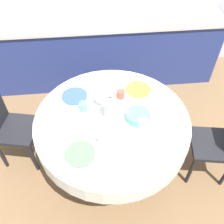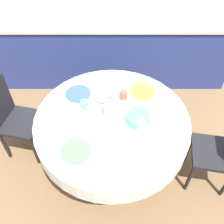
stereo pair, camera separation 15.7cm
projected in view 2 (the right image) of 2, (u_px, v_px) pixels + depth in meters
The scene contains 16 objects.
ground_plane at pixel (112, 162), 2.81m from camera, with size 12.00×12.00×0.00m, color brown.
kitchen_counter at pixel (112, 50), 3.52m from camera, with size 3.24×0.64×0.93m.
dining_table at pixel (112, 126), 2.35m from camera, with size 1.43×1.43×0.75m.
chair_left at pixel (224, 150), 2.31m from camera, with size 0.46×0.46×0.93m.
chair_right at pixel (13, 116), 2.59m from camera, with size 0.48×0.48×0.93m.
plate_near_left at pixel (76, 151), 2.01m from camera, with size 0.25×0.25×0.01m, color #5BA85B.
cup_near_left at pixel (99, 138), 2.06m from camera, with size 0.08×0.08×0.09m, color white.
plate_near_right at pixel (154, 146), 2.05m from camera, with size 0.25×0.25×0.01m, color white.
cup_near_right at pixel (142, 126), 2.15m from camera, with size 0.08×0.08×0.09m, color white.
plate_far_left at pixel (78, 93), 2.48m from camera, with size 0.25×0.25×0.01m, color #3856AD.
cup_far_left at pixel (85, 105), 2.32m from camera, with size 0.08×0.08×0.09m, color #5BA39E.
plate_far_right at pixel (142, 91), 2.50m from camera, with size 0.25×0.25×0.01m, color orange.
cup_far_right at pixel (124, 95), 2.41m from camera, with size 0.08×0.08×0.09m, color #CC4C3D.
coffee_carafe at pixel (111, 107), 2.18m from camera, with size 0.12×0.12×0.29m.
teapot at pixel (104, 96), 2.35m from camera, with size 0.19×0.14×0.18m.
fruit_bowl at pixel (138, 118), 2.21m from camera, with size 0.22×0.22×0.07m, color #569993.
Camera 2 is at (0.00, -1.50, 2.45)m, focal length 40.00 mm.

